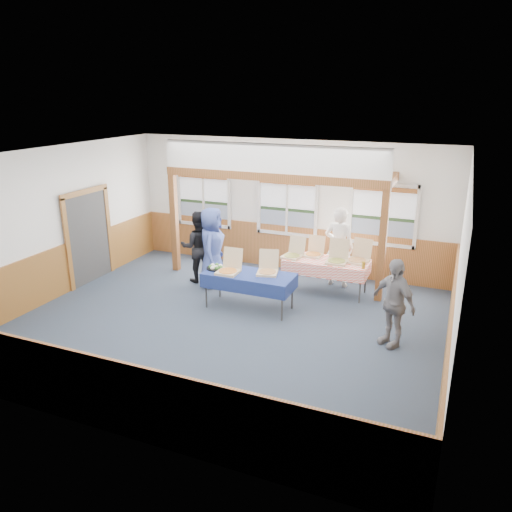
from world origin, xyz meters
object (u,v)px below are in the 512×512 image
(table_right, at_px, (326,262))
(person_grey, at_px, (393,303))
(woman_white, at_px, (339,247))
(table_left, at_px, (249,276))
(woman_black, at_px, (198,247))
(man_blue, at_px, (212,247))

(table_right, relative_size, person_grey, 1.20)
(woman_white, bearing_deg, table_left, 58.94)
(woman_black, height_order, man_blue, man_blue)
(table_left, distance_m, table_right, 1.89)
(table_right, bearing_deg, person_grey, -41.50)
(table_right, xyz_separation_m, woman_black, (-2.93, -0.45, 0.14))
(table_left, bearing_deg, man_blue, 150.70)
(man_blue, xyz_separation_m, person_grey, (4.19, -1.31, -0.12))
(person_grey, bearing_deg, woman_white, 159.95)
(woman_white, distance_m, man_blue, 2.86)
(table_left, height_order, man_blue, man_blue)
(table_right, height_order, woman_white, woman_white)
(woman_white, bearing_deg, woman_black, 21.43)
(table_right, xyz_separation_m, person_grey, (1.69, -1.90, 0.10))
(man_blue, bearing_deg, woman_black, 57.40)
(person_grey, bearing_deg, table_right, 168.94)
(table_right, distance_m, person_grey, 2.55)
(table_left, distance_m, woman_black, 1.97)
(table_right, bearing_deg, woman_white, 81.91)
(woman_black, relative_size, man_blue, 0.92)
(woman_white, bearing_deg, man_blue, 26.72)
(table_left, distance_m, woman_white, 2.40)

